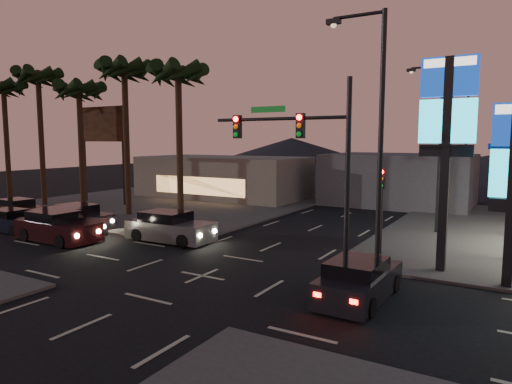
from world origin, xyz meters
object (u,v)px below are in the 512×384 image
Objects in this scene: car_lane_a_rear at (11,221)px; car_lane_b_front at (170,227)px; car_lane_a_mid at (57,227)px; traffic_signal_mast at (306,150)px; car_lane_b_mid at (79,218)px; pylon_sign_tall at (447,121)px; car_lane_a_front at (61,224)px; car_lane_b_rear at (18,210)px; suv_station at (359,281)px.

car_lane_a_rear is 10.72m from car_lane_b_front.
car_lane_a_rear is at bearing 176.45° from car_lane_a_mid.
traffic_signal_mast is 1.65× the size of car_lane_b_mid.
pylon_sign_tall reaches higher than traffic_signal_mast.
car_lane_b_front is (-14.08, -1.10, -5.62)m from pylon_sign_tall.
car_lane_a_rear is (-4.18, -0.48, -0.13)m from car_lane_a_front.
car_lane_b_rear reaches higher than car_lane_a_rear.
suv_station is (-2.00, -4.99, -5.70)m from pylon_sign_tall.
pylon_sign_tall is 25.38m from car_lane_a_rear.
car_lane_b_front is (5.42, 3.17, -0.01)m from car_lane_a_mid.
pylon_sign_tall is 20.73m from car_lane_a_mid.
car_lane_a_mid is at bearing -57.47° from car_lane_b_mid.
pylon_sign_tall is at bearing 9.75° from car_lane_a_front.
suv_station is at bearing -2.64° from car_lane_a_rear.
suv_station is (12.07, -3.89, -0.08)m from car_lane_b_front.
traffic_signal_mast is at bearing -14.52° from car_lane_b_front.
traffic_signal_mast is 1.77× the size of car_lane_b_rear.
pylon_sign_tall is at bearing 9.21° from car_lane_a_rear.
car_lane_b_front is (-9.33, 2.42, -4.45)m from traffic_signal_mast.
car_lane_a_rear is at bearing -173.42° from car_lane_a_front.
traffic_signal_mast is 1.52× the size of car_lane_a_mid.
car_lane_b_mid is (3.00, 2.68, 0.08)m from car_lane_a_rear.
car_lane_a_front is at bearing -16.55° from car_lane_b_rear.
car_lane_b_front is 12.69m from suv_station.
pylon_sign_tall is 21.27m from car_lane_a_front.
pylon_sign_tall reaches higher than car_lane_a_mid.
car_lane_b_rear is at bearing 160.04° from car_lane_a_mid.
car_lane_b_front is 1.14× the size of suv_station.
car_lane_b_front is at bearing 15.49° from car_lane_a_rear.
car_lane_b_mid is at bearing -178.60° from car_lane_b_front.
suv_station is (26.15, -3.87, 0.02)m from car_lane_b_rear.
car_lane_a_mid reaches higher than car_lane_a_front.
pylon_sign_tall is 1.99× the size of car_lane_b_rear.
car_lane_b_rear is (-7.94, 2.36, -0.10)m from car_lane_a_front.
traffic_signal_mast reaches higher than car_lane_a_rear.
car_lane_a_rear is (-24.40, -3.96, -5.76)m from pylon_sign_tall.
car_lane_a_mid is 17.51m from suv_station.
car_lane_a_mid is (0.72, -0.79, 0.01)m from car_lane_a_front.
pylon_sign_tall is at bearing 68.13° from suv_station.
car_lane_a_front is 18.28m from suv_station.
traffic_signal_mast is 20.19m from car_lane_a_rear.
pylon_sign_tall is at bearing 4.45° from car_lane_b_front.
car_lane_a_mid is at bearing -167.67° from pylon_sign_tall.
car_lane_a_mid is 4.91m from car_lane_a_rear.
suv_station is at bearing -2.38° from car_lane_a_mid.
suv_station is at bearing -17.87° from car_lane_b_front.
car_lane_a_front is 8.28m from car_lane_b_rear.
car_lane_b_mid reaches higher than suv_station.
car_lane_b_rear is 26.44m from suv_station.
pylon_sign_tall is 22.18m from car_lane_b_mid.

